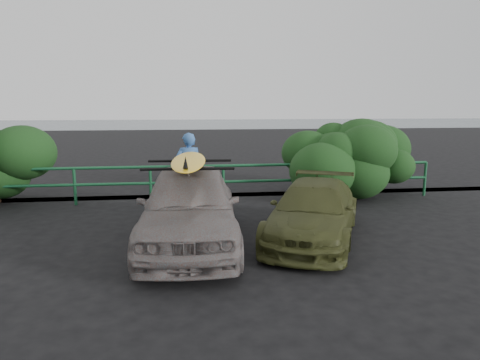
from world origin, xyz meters
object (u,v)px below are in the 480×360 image
object	(u,v)px
man	(189,169)
sedan	(190,206)
guardrail	(187,184)
surfboard	(189,161)
olive_vehicle	(314,211)

from	to	relation	value
man	sedan	bearing A→B (deg)	92.12
guardrail	sedan	size ratio (longest dim) A/B	3.10
sedan	surfboard	bearing A→B (deg)	0.00
guardrail	olive_vehicle	xyz separation A→B (m)	(2.51, -3.64, 0.05)
surfboard	guardrail	bearing A→B (deg)	93.24
olive_vehicle	surfboard	size ratio (longest dim) A/B	1.31
sedan	guardrail	bearing A→B (deg)	93.24
sedan	man	world-z (taller)	man
guardrail	olive_vehicle	bearing A→B (deg)	-55.40
surfboard	olive_vehicle	bearing A→B (deg)	3.91
olive_vehicle	surfboard	bearing A→B (deg)	-154.23
sedan	surfboard	world-z (taller)	surfboard
man	surfboard	bearing A→B (deg)	92.12
sedan	man	xyz separation A→B (m)	(0.01, 3.41, 0.20)
man	guardrail	bearing A→B (deg)	-77.00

